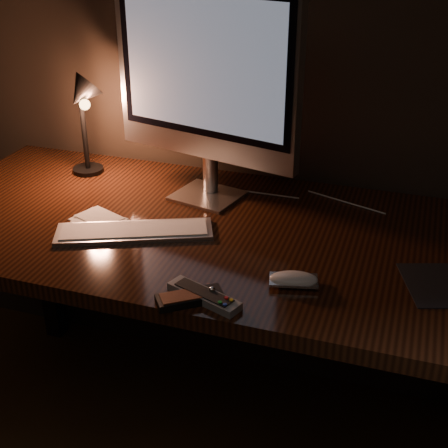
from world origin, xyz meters
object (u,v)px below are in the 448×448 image
(mouse, at_px, (294,281))
(tv_remote, at_px, (204,296))
(monitor, at_px, (205,79))
(keyboard, at_px, (134,231))
(desk_lamp, at_px, (83,107))
(desk, at_px, (217,257))
(media_remote, at_px, (190,298))

(mouse, bearing_deg, tv_remote, -158.81)
(tv_remote, bearing_deg, monitor, 129.61)
(keyboard, relative_size, mouse, 3.71)
(mouse, relative_size, desk_lamp, 0.33)
(desk, relative_size, media_remote, 11.13)
(mouse, height_order, tv_remote, tv_remote)
(keyboard, xyz_separation_m, tv_remote, (0.27, -0.22, 0.00))
(monitor, height_order, media_remote, monitor)
(desk, xyz_separation_m, media_remote, (0.08, -0.40, 0.14))
(mouse, height_order, media_remote, media_remote)
(media_remote, bearing_deg, desk, 64.76)
(media_remote, bearing_deg, tv_remote, -5.09)
(desk, distance_m, desk_lamp, 0.59)
(monitor, xyz_separation_m, media_remote, (0.14, -0.50, -0.33))
(monitor, relative_size, media_remote, 3.98)
(media_remote, relative_size, desk_lamp, 0.45)
(desk, height_order, tv_remote, tv_remote)
(keyboard, bearing_deg, monitor, 45.78)
(monitor, height_order, tv_remote, monitor)
(desk_lamp, bearing_deg, desk, -6.04)
(monitor, distance_m, media_remote, 0.61)
(tv_remote, xyz_separation_m, desk_lamp, (-0.56, 0.52, 0.21))
(mouse, bearing_deg, keyboard, 152.75)
(desk, relative_size, desk_lamp, 5.00)
(monitor, height_order, mouse, monitor)
(monitor, bearing_deg, keyboard, -97.79)
(desk, relative_size, tv_remote, 9.02)
(monitor, height_order, keyboard, monitor)
(desk, distance_m, media_remote, 0.43)
(monitor, distance_m, tv_remote, 0.61)
(mouse, xyz_separation_m, tv_remote, (-0.17, -0.12, -0.00))
(keyboard, height_order, tv_remote, tv_remote)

